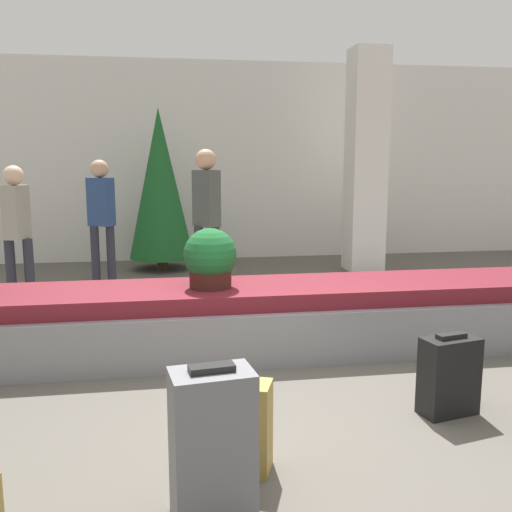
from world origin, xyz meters
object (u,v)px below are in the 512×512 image
Objects in this scene: pillar at (366,162)px; traveler_2 at (207,208)px; suitcase_0 at (449,376)px; potted_plant_0 at (210,259)px; traveler_0 at (101,211)px; suitcase_3 at (241,426)px; decorated_tree at (160,184)px; suitcase_2 at (213,445)px; traveler_1 at (17,223)px.

pillar reaches higher than traveler_2.
potted_plant_0 reaches higher than suitcase_0.
suitcase_3 is at bearing -42.26° from traveler_0.
decorated_tree reaches higher than suitcase_0.
traveler_2 is (0.13, 4.02, 0.81)m from suitcase_3.
traveler_0 reaches higher than suitcase_0.
traveler_1 is at bearing 105.41° from suitcase_2.
suitcase_2 is at bearing 38.04° from traveler_1.
traveler_1 is (-0.83, -0.88, -0.04)m from traveler_0.
traveler_0 is 1.28m from decorated_tree.
traveler_1 is at bearing -130.37° from decorated_tree.
traveler_1 is (-4.57, -1.35, -0.67)m from pillar.
potted_plant_0 is 0.28× the size of traveler_2.
decorated_tree is (-1.84, 5.33, 1.02)m from suitcase_0.
potted_plant_0 is at bearing 77.94° from suitcase_2.
traveler_1 reaches higher than suitcase_3.
traveler_0 is 0.69× the size of decorated_tree.
traveler_1 is 2.48m from decorated_tree.
suitcase_0 is 1.49m from suitcase_3.
pillar is 2.78m from traveler_2.
suitcase_0 is 0.73× the size of suitcase_2.
traveler_0 is at bearing -127.52° from decorated_tree.
pillar is 3.81m from traveler_0.
suitcase_2 is 1.43× the size of suitcase_3.
suitcase_0 is 0.34× the size of traveler_1.
potted_plant_0 is (-1.42, 1.41, 0.56)m from suitcase_0.
suitcase_3 is (-1.42, -0.46, -0.01)m from suitcase_0.
decorated_tree is (-0.24, 6.18, 0.92)m from suitcase_2.
pillar is 6.41× the size of potted_plant_0.
suitcase_3 is 4.46m from traveler_1.
traveler_0 is 0.93× the size of traveler_2.
suitcase_3 is at bearing -115.88° from pillar.
traveler_2 is at bearing 86.44° from potted_plant_0.
traveler_2 is (-2.43, -1.25, -0.54)m from pillar.
traveler_0 is 1.04× the size of traveler_1.
traveler_0 is at bearing 108.53° from suitcase_0.
suitcase_2 is at bearing -94.95° from suitcase_3.
suitcase_0 is 0.23× the size of decorated_tree.
traveler_0 is (-2.59, 4.35, 0.71)m from suitcase_0.
traveler_2 reaches higher than suitcase_0.
suitcase_2 is 2.31m from potted_plant_0.
traveler_1 reaches higher than potted_plant_0.
potted_plant_0 reaches higher than suitcase_3.
pillar reaches higher than potted_plant_0.
pillar is 4.81m from traveler_1.
traveler_2 reaches higher than traveler_1.
suitcase_2 is 0.45× the size of traveler_0.
potted_plant_0 is at bearing -83.93° from decorated_tree.
suitcase_3 is 0.29× the size of traveler_2.
pillar is 1.34× the size of decorated_tree.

